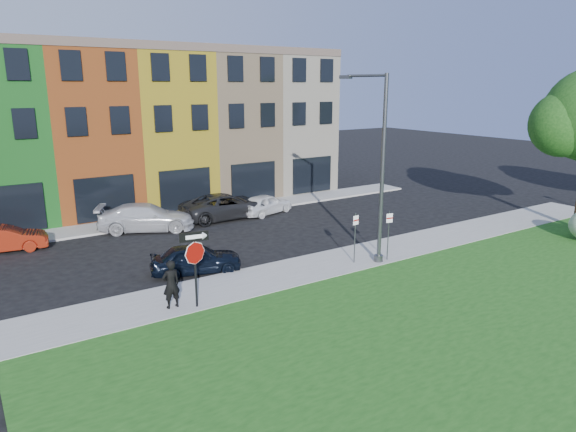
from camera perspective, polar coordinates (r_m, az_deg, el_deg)
ground at (r=20.48m, az=6.51°, el=-8.61°), size 120.00×120.00×0.00m
sidewalk_near at (r=23.81m, az=5.62°, el=-5.10°), size 40.00×3.00×0.12m
sidewalk_far at (r=31.81m, az=-15.40°, el=-0.58°), size 40.00×2.40×0.12m
rowhouse_block at (r=37.01m, az=-18.21°, el=9.02°), size 30.00×10.12×10.00m
stop_sign at (r=18.55m, az=-10.32°, el=-4.16°), size 1.04×0.20×2.83m
man at (r=19.05m, az=-12.87°, el=-7.39°), size 0.69×0.49×1.79m
sedan_near at (r=22.67m, az=-10.20°, el=-4.66°), size 3.47×4.65×1.32m
parked_car_red at (r=28.75m, az=-28.99°, el=-2.25°), size 2.56×4.31×1.28m
parked_car_silver at (r=29.84m, az=-15.47°, el=-0.15°), size 6.09×6.88×1.53m
parked_car_dark at (r=31.69m, az=-6.91°, el=1.11°), size 2.65×5.60×1.54m
parked_car_white at (r=32.53m, az=-2.52°, el=1.33°), size 3.54×4.64×1.31m
street_lamp at (r=23.04m, az=10.02°, el=5.05°), size 0.95×2.52×8.34m
parking_sign_a at (r=23.23m, az=7.48°, el=-1.79°), size 0.32×0.09×2.31m
parking_sign_b at (r=23.85m, az=11.12°, el=-1.51°), size 0.32×0.12×2.31m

